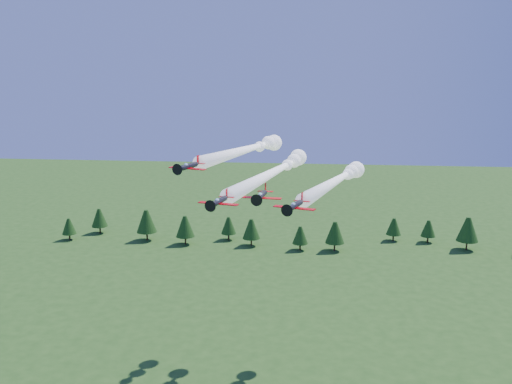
# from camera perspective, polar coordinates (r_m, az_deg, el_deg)

# --- Properties ---
(plane_lead) EXTENTS (15.58, 50.05, 3.70)m
(plane_lead) POSITION_cam_1_polar(r_m,az_deg,el_deg) (112.71, 1.98, 2.11)
(plane_lead) COLOR black
(plane_lead) RESTS_ON ground
(plane_left) EXTENTS (17.23, 42.52, 3.70)m
(plane_left) POSITION_cam_1_polar(r_m,az_deg,el_deg) (120.82, -0.78, 4.32)
(plane_left) COLOR black
(plane_left) RESTS_ON ground
(plane_right) EXTENTS (17.62, 43.43, 3.70)m
(plane_right) POSITION_cam_1_polar(r_m,az_deg,el_deg) (115.51, 8.26, 1.28)
(plane_right) COLOR black
(plane_right) RESTS_ON ground
(plane_slot) EXTENTS (7.66, 8.31, 2.68)m
(plane_slot) POSITION_cam_1_polar(r_m,az_deg,el_deg) (103.68, 0.53, -0.37)
(plane_slot) COLOR black
(plane_slot) RESTS_ON ground
(treeline) EXTENTS (170.04, 20.95, 11.90)m
(treeline) POSITION_cam_1_polar(r_m,az_deg,el_deg) (208.88, 2.66, -3.56)
(treeline) COLOR #382314
(treeline) RESTS_ON ground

